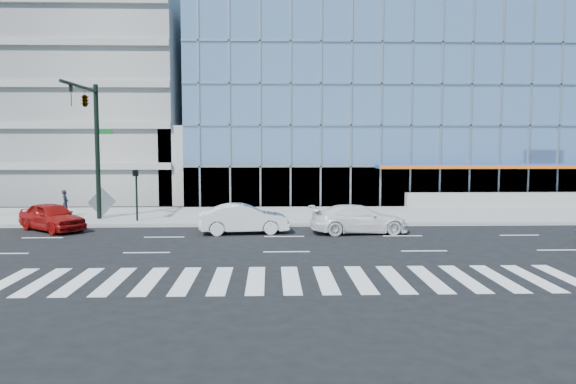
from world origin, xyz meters
The scene contains 13 objects.
ground centered at (0.00, 0.00, 0.00)m, with size 160.00×160.00×0.00m, color black.
sidewalk centered at (0.00, 8.00, 0.07)m, with size 120.00×8.00×0.15m, color gray.
theatre_building centered at (14.00, 26.00, 7.50)m, with size 42.00×26.00×15.00m, color #789BC9.
parking_garage centered at (-20.00, 26.00, 10.00)m, with size 24.00×24.00×20.00m, color gray.
ramp_block centered at (-6.00, 18.00, 3.00)m, with size 6.00×8.00×6.00m, color gray.
tower_backdrop centered at (-30.00, 70.00, 24.00)m, with size 14.00×14.00×48.00m, color gray.
traffic_signal centered at (-11.00, 4.57, 6.16)m, with size 1.14×5.74×8.00m.
ped_signal_post centered at (-8.50, 4.94, 2.14)m, with size 0.30×0.33×3.00m.
white_suv centered at (3.93, 0.96, 0.74)m, with size 2.06×5.08×1.47m, color white.
white_sedan centered at (-2.07, 1.08, 0.76)m, with size 1.62×4.64×1.53m, color silver.
red_sedan centered at (-12.37, 2.26, 0.76)m, with size 1.80×4.46×1.52m, color #990E0B.
pedestrian centered at (-13.44, 7.22, 0.97)m, with size 0.60×0.39×1.64m, color black.
tilted_panel centered at (-11.08, 6.84, 1.07)m, with size 1.30×0.06×1.30m, color gray.
Camera 1 is at (-0.71, -27.88, 4.66)m, focal length 35.00 mm.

